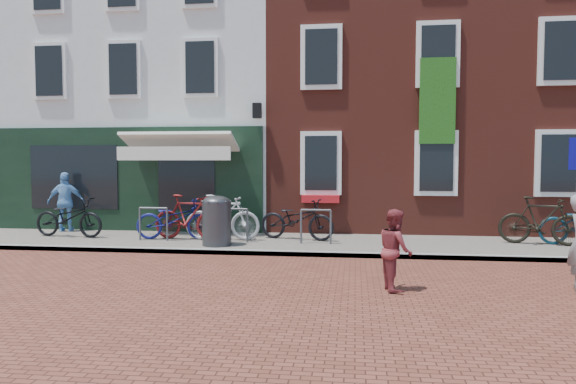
# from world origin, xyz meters

# --- Properties ---
(ground) EXTENTS (80.00, 80.00, 0.00)m
(ground) POSITION_xyz_m (0.00, 0.00, 0.00)
(ground) COLOR brown
(sidewalk) EXTENTS (24.00, 3.00, 0.10)m
(sidewalk) POSITION_xyz_m (1.00, 1.50, 0.05)
(sidewalk) COLOR slate
(sidewalk) RESTS_ON ground
(building_stucco) EXTENTS (8.00, 8.00, 9.00)m
(building_stucco) POSITION_xyz_m (-5.00, 7.00, 4.50)
(building_stucco) COLOR silver
(building_stucco) RESTS_ON ground
(building_brick_mid) EXTENTS (6.00, 8.00, 10.00)m
(building_brick_mid) POSITION_xyz_m (2.00, 7.00, 5.00)
(building_brick_mid) COLOR maroon
(building_brick_mid) RESTS_ON ground
(building_brick_right) EXTENTS (6.00, 8.00, 10.00)m
(building_brick_right) POSITION_xyz_m (8.00, 7.00, 5.00)
(building_brick_right) COLOR maroon
(building_brick_right) RESTS_ON ground
(litter_bin) EXTENTS (0.67, 0.67, 1.23)m
(litter_bin) POSITION_xyz_m (-1.76, 0.67, 0.74)
(litter_bin) COLOR #3A3B3D
(litter_bin) RESTS_ON sidewalk
(boy) EXTENTS (0.61, 0.71, 1.30)m
(boy) POSITION_xyz_m (2.06, -2.70, 0.65)
(boy) COLOR maroon
(boy) RESTS_ON ground
(cafe_person) EXTENTS (1.04, 0.65, 1.65)m
(cafe_person) POSITION_xyz_m (-6.56, 2.52, 0.92)
(cafe_person) COLOR #70A9DF
(cafe_person) RESTS_ON sidewalk
(bicycle_0) EXTENTS (2.00, 0.89, 1.01)m
(bicycle_0) POSITION_xyz_m (-5.90, 1.52, 0.61)
(bicycle_0) COLOR black
(bicycle_0) RESTS_ON sidewalk
(bicycle_1) EXTENTS (1.94, 0.84, 1.13)m
(bicycle_1) POSITION_xyz_m (-2.68, 1.43, 0.66)
(bicycle_1) COLOR #611212
(bicycle_1) RESTS_ON sidewalk
(bicycle_2) EXTENTS (1.98, 0.85, 1.01)m
(bicycle_2) POSITION_xyz_m (-3.05, 1.45, 0.61)
(bicycle_2) COLOR navy
(bicycle_2) RESTS_ON sidewalk
(bicycle_3) EXTENTS (1.88, 0.56, 1.13)m
(bicycle_3) POSITION_xyz_m (-1.84, 1.49, 0.66)
(bicycle_3) COLOR #B0B0B2
(bicycle_3) RESTS_ON sidewalk
(bicycle_4) EXTENTS (2.04, 1.14, 1.01)m
(bicycle_4) POSITION_xyz_m (-0.02, 1.81, 0.61)
(bicycle_4) COLOR black
(bicycle_4) RESTS_ON sidewalk
(bicycle_5) EXTENTS (1.95, 1.03, 1.13)m
(bicycle_5) POSITION_xyz_m (5.72, 1.71, 0.66)
(bicycle_5) COLOR black
(bicycle_5) RESTS_ON sidewalk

